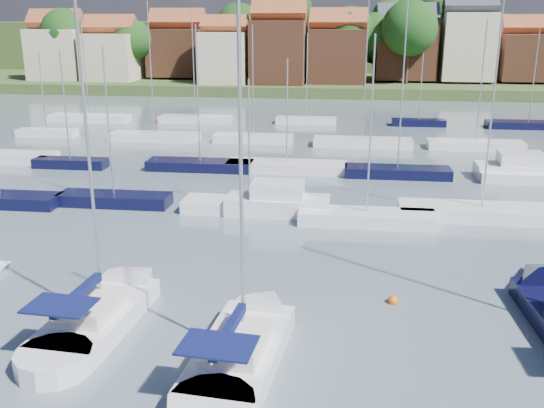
# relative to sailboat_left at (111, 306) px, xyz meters

# --- Properties ---
(ground) EXTENTS (260.00, 260.00, 0.00)m
(ground) POSITION_rel_sailboat_left_xyz_m (11.05, 35.47, -0.36)
(ground) COLOR #4E5F6A
(ground) RESTS_ON ground
(sailboat_left) EXTENTS (3.71, 11.18, 14.98)m
(sailboat_left) POSITION_rel_sailboat_left_xyz_m (0.00, 0.00, 0.00)
(sailboat_left) COLOR silver
(sailboat_left) RESTS_ON ground
(sailboat_centre) EXTENTS (3.96, 11.41, 15.22)m
(sailboat_centre) POSITION_rel_sailboat_left_xyz_m (6.62, -2.04, -0.00)
(sailboat_centre) COLOR silver
(sailboat_centre) RESTS_ON ground
(buoy_c) EXTENTS (0.48, 0.48, 0.48)m
(buoy_c) POSITION_rel_sailboat_left_xyz_m (6.72, -5.86, -0.36)
(buoy_c) COLOR #D85914
(buoy_c) RESTS_ON ground
(buoy_e) EXTENTS (0.53, 0.53, 0.53)m
(buoy_e) POSITION_rel_sailboat_left_xyz_m (12.67, 2.68, -0.36)
(buoy_e) COLOR #D85914
(buoy_e) RESTS_ON ground
(marina_field) EXTENTS (79.62, 41.41, 15.93)m
(marina_field) POSITION_rel_sailboat_left_xyz_m (12.96, 30.62, 0.08)
(marina_field) COLOR silver
(marina_field) RESTS_ON ground
(far_shore_town) EXTENTS (212.46, 90.00, 22.27)m
(far_shore_town) POSITION_rel_sailboat_left_xyz_m (13.28, 128.14, 4.25)
(far_shore_town) COLOR #3E4F27
(far_shore_town) RESTS_ON ground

